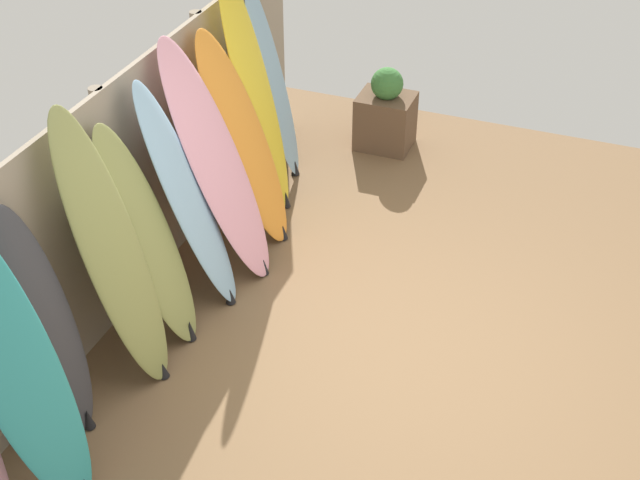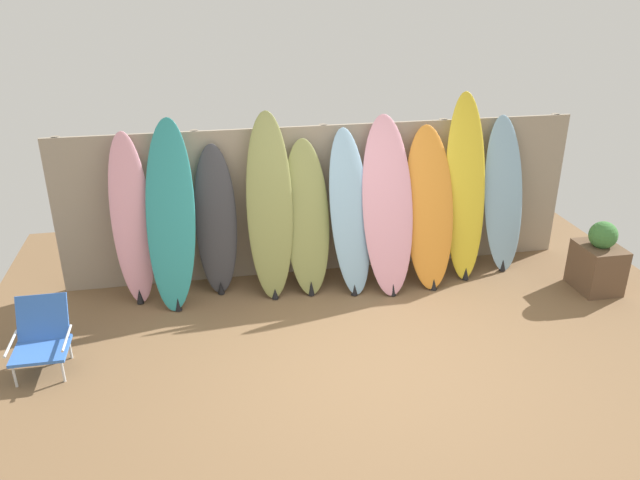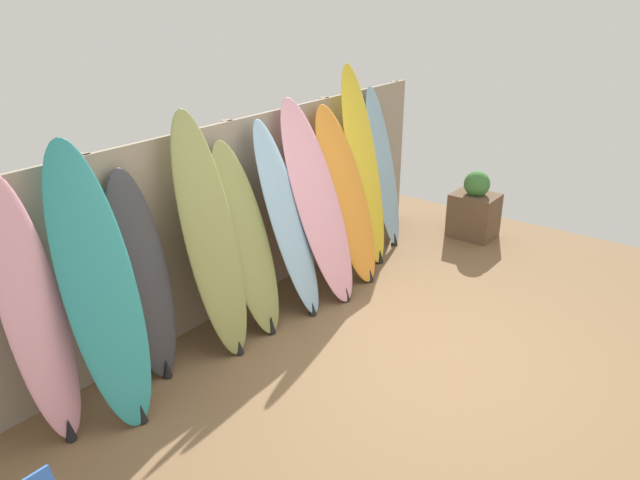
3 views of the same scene
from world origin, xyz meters
TOP-DOWN VIEW (x-y plane):
  - ground at (0.00, 0.00)m, footprint 7.68×7.68m
  - fence_back at (-0.00, 2.01)m, footprint 6.08×0.11m
  - surfboard_pink_0 at (-2.17, 1.69)m, footprint 0.47×0.45m
  - surfboard_teal_1 at (-1.75, 1.57)m, footprint 0.61×0.75m
  - surfboard_charcoal_2 at (-1.28, 1.74)m, footprint 0.48×0.43m
  - surfboard_olive_3 at (-0.69, 1.60)m, footprint 0.54×0.63m
  - surfboard_olive_4 at (-0.27, 1.60)m, footprint 0.51×0.61m
  - surfboard_skyblue_5 at (0.21, 1.54)m, footprint 0.52×0.72m
  - surfboard_pink_6 at (0.64, 1.51)m, footprint 0.62×0.86m
  - surfboard_orange_7 at (1.14, 1.53)m, footprint 0.63×0.81m
  - surfboard_yellow_8 at (1.61, 1.63)m, footprint 0.52×0.63m
  - surfboard_skyblue_9 at (2.15, 1.71)m, footprint 0.57×0.53m
  - planter_box at (2.99, 0.89)m, footprint 0.44×0.53m

SIDE VIEW (x-z plane):
  - ground at x=0.00m, z-range 0.00..0.00m
  - planter_box at x=2.99m, z-range -0.07..0.77m
  - surfboard_charcoal_2 at x=-1.28m, z-range -0.01..1.68m
  - surfboard_olive_4 at x=-0.27m, z-range -0.01..1.69m
  - surfboard_orange_7 at x=1.14m, z-range -0.01..1.80m
  - surfboard_skyblue_5 at x=0.21m, z-range -0.01..1.80m
  - fence_back at x=0.00m, z-range 0.00..1.80m
  - surfboard_skyblue_9 at x=2.15m, z-range -0.02..1.84m
  - surfboard_pink_0 at x=-2.17m, z-range -0.01..1.86m
  - surfboard_pink_6 at x=0.64m, z-range -0.01..1.93m
  - surfboard_teal_1 at x=-1.75m, z-range -0.01..1.99m
  - surfboard_olive_3 at x=-0.69m, z-range -0.01..2.03m
  - surfboard_yellow_8 at x=1.61m, z-range -0.01..2.14m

